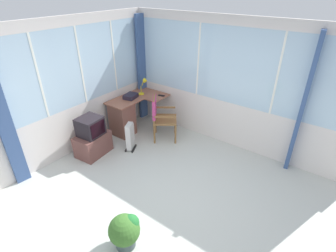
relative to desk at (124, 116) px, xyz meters
The scene contains 14 objects.
ground 2.32m from the desk, 118.21° to the right, with size 5.10×5.62×0.06m, color beige.
north_window_panel 1.41m from the desk, 162.79° to the left, with size 4.10×0.07×2.52m.
east_window_panel 2.40m from the desk, 63.43° to the right, with size 0.07×4.62×2.52m.
curtain_north_left 2.36m from the desk, behind, with size 0.22×0.07×2.42m, color #3B5587.
curtain_corner 1.20m from the desk, 13.11° to the left, with size 0.22×0.07×2.42m, color #3B5587.
curtain_east_far 3.50m from the desk, 74.26° to the right, with size 0.22×0.07×2.42m, color #3B5587.
desk is the anchor object (origin of this frame).
desk_lamp 0.87m from the desk, ahead, with size 0.22×0.19×0.37m.
tv_remote 0.95m from the desk, 31.85° to the right, with size 0.04×0.15×0.02m, color black.
paper_tray 0.47m from the desk, ahead, with size 0.30×0.23×0.09m, color #241F2D.
wooden_armchair 0.84m from the desk, 69.76° to the right, with size 0.67×0.67×0.96m.
tv_on_stand 0.96m from the desk, behind, with size 0.68×0.51×0.79m.
space_heater 0.68m from the desk, 124.82° to the right, with size 0.33×0.27×0.57m.
potted_plant 2.92m from the desk, 134.68° to the right, with size 0.40×0.40×0.49m.
Camera 1 is at (-2.41, -1.81, 3.01)m, focal length 27.71 mm.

